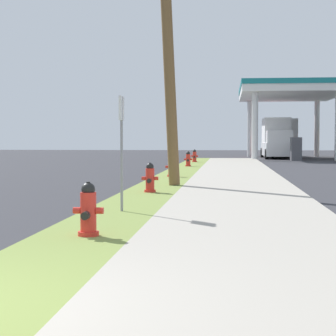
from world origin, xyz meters
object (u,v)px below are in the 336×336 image
at_px(fire_hydrant_fifth, 195,156).
at_px(truck_red_at_forecourt, 281,139).
at_px(fire_hydrant_nearest, 88,212).
at_px(fire_hydrant_second, 150,179).
at_px(street_sign_post, 122,129).
at_px(truck_white_on_apron, 277,139).
at_px(car_teal_by_near_pump, 281,148).
at_px(fire_hydrant_fourth, 188,160).
at_px(fire_hydrant_third, 171,167).
at_px(utility_pole_midground, 167,29).

bearing_deg(fire_hydrant_fifth, truck_red_at_forecourt, 67.30).
relative_size(fire_hydrant_nearest, fire_hydrant_second, 1.00).
relative_size(fire_hydrant_nearest, fire_hydrant_fifth, 1.00).
bearing_deg(street_sign_post, fire_hydrant_fifth, 90.10).
relative_size(fire_hydrant_nearest, truck_white_on_apron, 0.12).
distance_m(fire_hydrant_nearest, truck_red_at_forecourt, 43.67).
xyz_separation_m(fire_hydrant_second, truck_red_at_forecourt, (6.26, 36.15, 1.04)).
bearing_deg(car_teal_by_near_pump, fire_hydrant_fourth, -105.05).
distance_m(fire_hydrant_nearest, fire_hydrant_fifth, 28.15).
height_order(fire_hydrant_fourth, truck_white_on_apron, truck_white_on_apron).
distance_m(fire_hydrant_third, truck_red_at_forecourt, 30.26).
xyz_separation_m(fire_hydrant_nearest, street_sign_post, (-0.05, 2.94, 1.19)).
distance_m(fire_hydrant_second, truck_red_at_forecourt, 36.71).
distance_m(fire_hydrant_nearest, fire_hydrant_second, 7.06).
bearing_deg(car_teal_by_near_pump, street_sign_post, -98.51).
bearing_deg(utility_pole_midground, truck_red_at_forecourt, 79.73).
bearing_deg(fire_hydrant_fourth, fire_hydrant_second, -89.89).
height_order(street_sign_post, truck_red_at_forecourt, truck_red_at_forecourt).
xyz_separation_m(fire_hydrant_third, truck_red_at_forecourt, (6.33, 29.57, 1.04)).
distance_m(utility_pole_midground, car_teal_by_near_pump, 37.67).
bearing_deg(fire_hydrant_third, fire_hydrant_nearest, -89.47).
height_order(fire_hydrant_nearest, utility_pole_midground, utility_pole_midground).
bearing_deg(fire_hydrant_nearest, fire_hydrant_second, 90.41).
bearing_deg(truck_red_at_forecourt, truck_white_on_apron, -100.20).
height_order(fire_hydrant_nearest, fire_hydrant_fourth, same).
distance_m(fire_hydrant_fifth, truck_red_at_forecourt, 16.35).
distance_m(fire_hydrant_second, street_sign_post, 4.29).
height_order(utility_pole_midground, car_teal_by_near_pump, utility_pole_midground).
xyz_separation_m(fire_hydrant_second, street_sign_post, (0.00, -4.12, 1.19)).
bearing_deg(fire_hydrant_fourth, fire_hydrant_third, -90.32).
height_order(fire_hydrant_third, truck_white_on_apron, truck_white_on_apron).
bearing_deg(fire_hydrant_fifth, fire_hydrant_nearest, -89.81).
height_order(fire_hydrant_fourth, truck_red_at_forecourt, truck_red_at_forecourt).
bearing_deg(fire_hydrant_nearest, utility_pole_midground, 89.24).
bearing_deg(truck_white_on_apron, fire_hydrant_fourth, -107.81).
xyz_separation_m(fire_hydrant_third, street_sign_post, (0.08, -10.70, 1.19)).
bearing_deg(truck_red_at_forecourt, fire_hydrant_third, -102.08).
bearing_deg(fire_hydrant_third, fire_hydrant_fourth, 89.68).
relative_size(fire_hydrant_second, truck_white_on_apron, 0.12).
height_order(fire_hydrant_nearest, truck_white_on_apron, truck_white_on_apron).
height_order(fire_hydrant_second, car_teal_by_near_pump, car_teal_by_near_pump).
xyz_separation_m(fire_hydrant_nearest, car_teal_by_near_pump, (6.48, 46.58, 0.28)).
xyz_separation_m(fire_hydrant_nearest, truck_white_on_apron, (5.60, 39.84, 1.04)).
distance_m(street_sign_post, truck_red_at_forecourt, 40.76).
distance_m(fire_hydrant_nearest, car_teal_by_near_pump, 47.02).
relative_size(utility_pole_midground, street_sign_post, 4.21).
height_order(utility_pole_midground, truck_red_at_forecourt, utility_pole_midground).
relative_size(fire_hydrant_second, car_teal_by_near_pump, 0.17).
distance_m(fire_hydrant_second, fire_hydrant_third, 6.58).
height_order(fire_hydrant_second, truck_red_at_forecourt, truck_red_at_forecourt).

